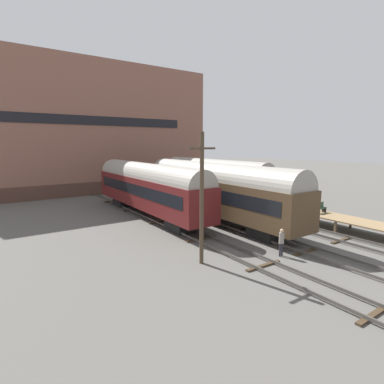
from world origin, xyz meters
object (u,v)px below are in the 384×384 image
at_px(bench, 319,207).
at_px(utility_pole, 202,197).
at_px(train_car_brown, 214,188).
at_px(train_car_navy, 213,179).
at_px(person_worker, 282,240).
at_px(train_car_maroon, 147,186).

bearing_deg(bench, utility_pole, -174.83).
distance_m(train_car_brown, utility_pole, 10.03).
bearing_deg(train_car_navy, bench, -77.18).
height_order(train_car_brown, utility_pole, utility_pole).
relative_size(train_car_navy, utility_pole, 2.15).
distance_m(train_car_brown, bench, 9.26).
height_order(bench, person_worker, bench).
distance_m(bench, utility_pole, 13.85).
xyz_separation_m(train_car_maroon, person_worker, (2.15, -14.44, -1.89)).
height_order(train_car_navy, utility_pole, utility_pole).
xyz_separation_m(train_car_brown, bench, (6.80, -6.10, -1.51)).
xyz_separation_m(bench, person_worker, (-8.80, -3.13, -0.45)).
xyz_separation_m(train_car_brown, train_car_maroon, (-4.15, 5.21, -0.07)).
distance_m(train_car_brown, train_car_navy, 6.92).
distance_m(train_car_brown, train_car_maroon, 6.66).
height_order(train_car_maroon, person_worker, train_car_maroon).
xyz_separation_m(train_car_navy, train_car_maroon, (-8.30, -0.33, -0.07)).
height_order(bench, utility_pole, utility_pole).
relative_size(train_car_maroon, person_worker, 10.71).
relative_size(train_car_maroon, utility_pole, 2.47).
height_order(train_car_brown, person_worker, train_car_brown).
height_order(train_car_brown, bench, train_car_brown).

